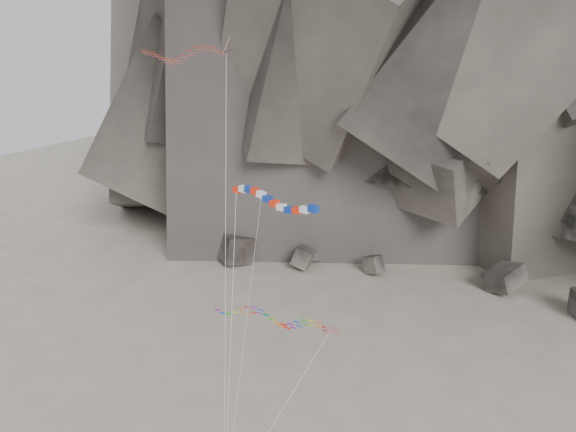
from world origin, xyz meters
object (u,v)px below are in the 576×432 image
at_px(delta_kite, 179,54).
at_px(pennant_kite, 255,250).
at_px(banner_kite, 271,201).
at_px(parafoil_kite, 267,316).

distance_m(delta_kite, pennant_kite, 16.81).
bearing_deg(banner_kite, delta_kite, -174.07).
distance_m(banner_kite, parafoil_kite, 12.89).
bearing_deg(banner_kite, parafoil_kite, 141.34).
xyz_separation_m(parafoil_kite, pennant_kite, (-0.61, -0.98, 6.54)).
height_order(delta_kite, banner_kite, delta_kite).
height_order(delta_kite, pennant_kite, delta_kite).
bearing_deg(delta_kite, banner_kite, -35.24).
height_order(delta_kite, parafoil_kite, delta_kite).
relative_size(delta_kite, pennant_kite, 1.68).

